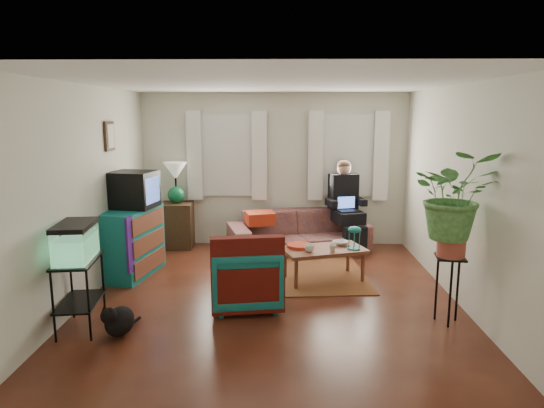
{
  "coord_description": "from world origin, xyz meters",
  "views": [
    {
      "loc": [
        0.11,
        -5.76,
        2.25
      ],
      "look_at": [
        0.0,
        0.4,
        1.1
      ],
      "focal_mm": 32.0,
      "sensor_mm": 36.0,
      "label": 1
    }
  ],
  "objects_px": {
    "armchair": "(246,272)",
    "coffee_table": "(323,264)",
    "sofa": "(299,225)",
    "dresser": "(131,242)",
    "side_table": "(177,225)",
    "aquarium_stand": "(80,294)",
    "plant_stand": "(448,290)"
  },
  "relations": [
    {
      "from": "armchair",
      "to": "coffee_table",
      "type": "distance_m",
      "value": 1.36
    },
    {
      "from": "sofa",
      "to": "dresser",
      "type": "distance_m",
      "value": 2.71
    },
    {
      "from": "sofa",
      "to": "coffee_table",
      "type": "bearing_deg",
      "value": -93.95
    },
    {
      "from": "dresser",
      "to": "armchair",
      "type": "relative_size",
      "value": 1.3
    },
    {
      "from": "armchair",
      "to": "dresser",
      "type": "bearing_deg",
      "value": -41.86
    },
    {
      "from": "side_table",
      "to": "dresser",
      "type": "xyz_separation_m",
      "value": [
        -0.34,
        -1.46,
        0.09
      ]
    },
    {
      "from": "side_table",
      "to": "sofa",
      "type": "bearing_deg",
      "value": -5.81
    },
    {
      "from": "dresser",
      "to": "armchair",
      "type": "xyz_separation_m",
      "value": [
        1.69,
        -1.1,
        -0.07
      ]
    },
    {
      "from": "sofa",
      "to": "side_table",
      "type": "height_order",
      "value": "sofa"
    },
    {
      "from": "side_table",
      "to": "coffee_table",
      "type": "relative_size",
      "value": 0.7
    },
    {
      "from": "side_table",
      "to": "aquarium_stand",
      "type": "height_order",
      "value": "side_table"
    },
    {
      "from": "coffee_table",
      "to": "plant_stand",
      "type": "height_order",
      "value": "plant_stand"
    },
    {
      "from": "aquarium_stand",
      "to": "armchair",
      "type": "bearing_deg",
      "value": 14.83
    },
    {
      "from": "aquarium_stand",
      "to": "sofa",
      "type": "bearing_deg",
      "value": 44.69
    },
    {
      "from": "armchair",
      "to": "sofa",
      "type": "bearing_deg",
      "value": -115.61
    },
    {
      "from": "plant_stand",
      "to": "dresser",
      "type": "bearing_deg",
      "value": 158.47
    },
    {
      "from": "armchair",
      "to": "side_table",
      "type": "bearing_deg",
      "value": -70.95
    },
    {
      "from": "armchair",
      "to": "plant_stand",
      "type": "bearing_deg",
      "value": 159.97
    },
    {
      "from": "dresser",
      "to": "plant_stand",
      "type": "height_order",
      "value": "dresser"
    },
    {
      "from": "coffee_table",
      "to": "plant_stand",
      "type": "distance_m",
      "value": 1.83
    },
    {
      "from": "aquarium_stand",
      "to": "coffee_table",
      "type": "height_order",
      "value": "aquarium_stand"
    },
    {
      "from": "side_table",
      "to": "armchair",
      "type": "height_order",
      "value": "armchair"
    },
    {
      "from": "coffee_table",
      "to": "plant_stand",
      "type": "xyz_separation_m",
      "value": [
        1.23,
        -1.35,
        0.15
      ]
    },
    {
      "from": "armchair",
      "to": "coffee_table",
      "type": "relative_size",
      "value": 0.75
    },
    {
      "from": "dresser",
      "to": "aquarium_stand",
      "type": "height_order",
      "value": "dresser"
    },
    {
      "from": "dresser",
      "to": "plant_stand",
      "type": "relative_size",
      "value": 1.41
    },
    {
      "from": "sofa",
      "to": "dresser",
      "type": "height_order",
      "value": "dresser"
    },
    {
      "from": "dresser",
      "to": "plant_stand",
      "type": "bearing_deg",
      "value": -10.67
    },
    {
      "from": "side_table",
      "to": "coffee_table",
      "type": "distance_m",
      "value": 2.88
    },
    {
      "from": "sofa",
      "to": "aquarium_stand",
      "type": "height_order",
      "value": "sofa"
    },
    {
      "from": "armchair",
      "to": "plant_stand",
      "type": "relative_size",
      "value": 1.09
    },
    {
      "from": "sofa",
      "to": "plant_stand",
      "type": "relative_size",
      "value": 3.03
    }
  ]
}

